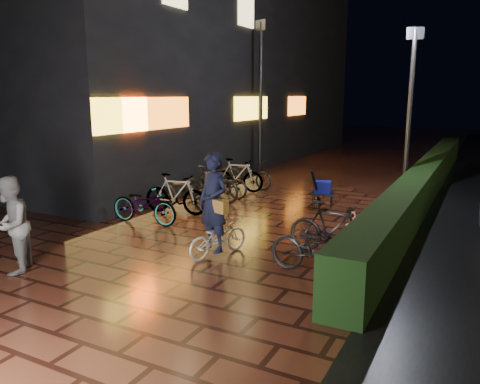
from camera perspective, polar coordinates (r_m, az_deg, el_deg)
The scene contains 11 objects.
ground at distance 9.68m, azimuth -4.03°, elevation -7.01°, with size 80.00×80.00×0.00m, color #381911.
hedge at distance 16.07m, azimuth 21.81°, elevation 1.55°, with size 0.70×20.00×1.00m, color black.
bystander_person at distance 9.14m, azimuth -26.18°, elevation -3.65°, with size 0.85×0.66×1.74m, color #5D5D5F.
storefront_block at distance 24.07m, azimuth -9.23°, elevation 14.90°, with size 12.09×22.00×9.00m.
lamp_post_hedge at distance 14.48m, azimuth 19.99°, elevation 9.54°, with size 0.47×0.19×4.96m.
lamp_post_sf at distance 18.42m, azimuth 2.52°, elevation 12.10°, with size 0.55×0.30×5.87m.
cyclist at distance 9.06m, azimuth -3.01°, elevation -3.26°, with size 0.93×1.52×2.05m.
traffic_barrier at distance 9.29m, azimuth 13.61°, elevation -5.72°, with size 0.86×1.84×0.75m.
cart_assembly at distance 13.06m, azimuth 9.99°, elevation 0.40°, with size 0.69×0.73×1.13m.
parked_bikes_storefront at distance 13.73m, azimuth -4.11°, elevation 0.79°, with size 2.15×6.06×1.08m.
parked_bikes_hedge at distance 8.74m, azimuth 10.33°, elevation -5.73°, with size 2.00×1.89×1.08m.
Camera 1 is at (4.85, -7.78, 3.10)m, focal length 35.00 mm.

